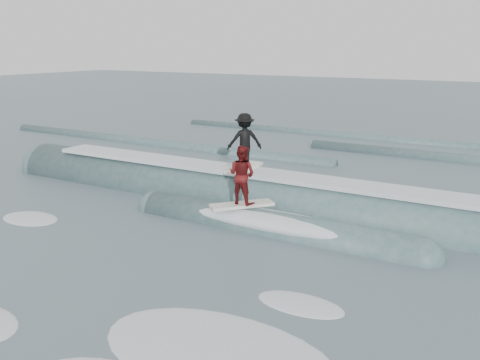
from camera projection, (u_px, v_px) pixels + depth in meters
The scene contains 6 objects.
ground at pixel (124, 271), 13.43m from camera, with size 160.00×160.00×0.00m, color #425961.
breaking_wave at pixel (256, 206), 18.63m from camera, with size 23.83×3.93×2.30m.
surfer_black at pixel (245, 142), 18.72m from camera, with size 1.39×2.03×2.00m.
surfer_red at pixel (242, 177), 16.47m from camera, with size 1.72×1.87×1.94m.
whitewater at pixel (131, 321), 10.98m from camera, with size 12.70×7.46×0.10m.
far_swells at pixel (346, 152), 28.39m from camera, with size 41.20×8.65×0.80m.
Camera 1 is at (8.85, -9.24, 5.52)m, focal length 40.00 mm.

